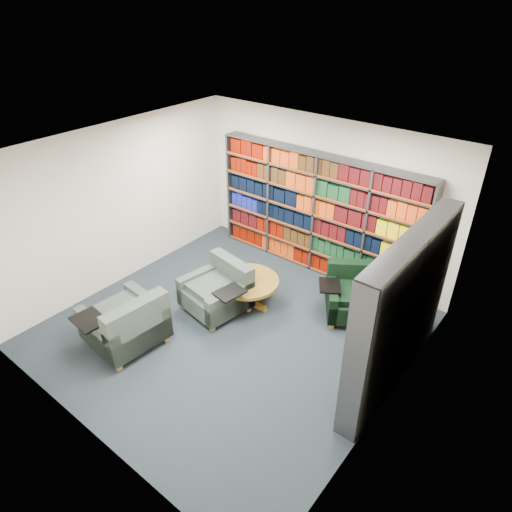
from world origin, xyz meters
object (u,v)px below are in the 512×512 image
Objects in this scene: chair_teal_left at (220,291)px; coffee_table at (248,285)px; chair_green_right at (354,295)px; chair_teal_front at (128,325)px.

coffee_table is at bearing 51.69° from chair_teal_left.
chair_teal_front is (-2.20, -2.78, 0.04)m from chair_green_right.
chair_green_right is at bearing 31.66° from coffee_table.
chair_green_right is 3.55m from chair_teal_front.
chair_green_right is 1.00× the size of chair_teal_front.
coffee_table is at bearing -148.34° from chair_green_right.
chair_teal_front is (-0.44, -1.51, 0.03)m from chair_teal_left.
chair_teal_front is at bearing -106.31° from chair_teal_left.
coffee_table is (-1.47, -0.91, 0.06)m from chair_green_right.
chair_teal_left reaches higher than coffee_table.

